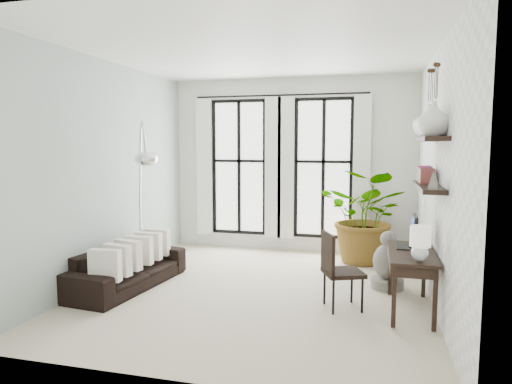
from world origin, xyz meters
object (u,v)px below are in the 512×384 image
(desk, at_px, (411,256))
(desk_chair, at_px, (337,266))
(buddha, at_px, (388,264))
(arc_lamp, at_px, (142,161))
(sofa, at_px, (128,267))
(plant, at_px, (367,216))

(desk, xyz_separation_m, desk_chair, (-0.86, -0.08, -0.16))
(desk, relative_size, buddha, 1.53)
(desk, height_order, arc_lamp, arc_lamp)
(sofa, bearing_deg, desk_chair, -85.91)
(desk, bearing_deg, arc_lamp, 174.59)
(sofa, xyz_separation_m, plant, (3.20, 2.18, 0.51))
(desk, xyz_separation_m, arc_lamp, (-3.64, 0.35, 1.06))
(plant, height_order, buddha, plant)
(sofa, xyz_separation_m, desk_chair, (2.89, -0.12, 0.25))
(sofa, relative_size, desk_chair, 2.05)
(sofa, xyz_separation_m, buddha, (3.51, 0.86, 0.06))
(desk, distance_m, desk_chair, 0.88)
(sofa, height_order, desk_chair, desk_chair)
(plant, distance_m, arc_lamp, 3.75)
(desk, bearing_deg, desk_chair, -174.78)
(sofa, height_order, desk, desk)
(desk_chair, height_order, buddha, desk_chair)
(desk_chair, relative_size, arc_lamp, 0.40)
(plant, distance_m, desk_chair, 2.34)
(arc_lamp, bearing_deg, desk_chair, -8.65)
(buddha, bearing_deg, desk_chair, -122.49)
(plant, xyz_separation_m, desk, (0.54, -2.23, -0.10))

